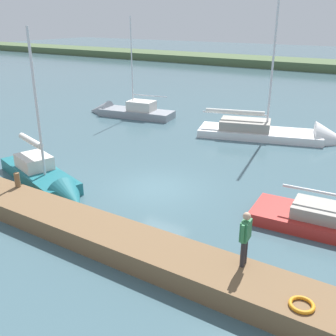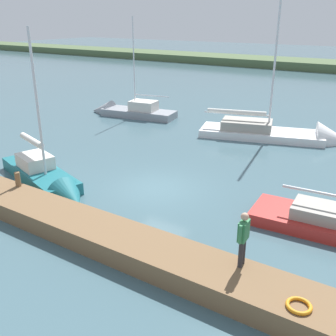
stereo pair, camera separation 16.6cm
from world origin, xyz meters
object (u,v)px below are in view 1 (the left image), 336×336
at_px(sailboat_far_right, 47,182).
at_px(life_ring_buoy, 302,305).
at_px(mooring_post_far, 17,180).
at_px(person_on_dock, 245,235).
at_px(sailboat_behind_pier, 124,113).
at_px(sailboat_far_left, 286,137).

bearing_deg(sailboat_far_right, life_ring_buoy, 4.89).
relative_size(mooring_post_far, person_on_dock, 0.37).
xyz_separation_m(life_ring_buoy, person_on_dock, (1.94, -0.90, 0.94)).
relative_size(mooring_post_far, life_ring_buoy, 0.96).
distance_m(mooring_post_far, sailboat_behind_pier, 15.97).
relative_size(life_ring_buoy, sailboat_far_left, 0.06).
height_order(mooring_post_far, sailboat_far_left, sailboat_far_left).
relative_size(sailboat_far_right, person_on_dock, 4.60).
bearing_deg(sailboat_behind_pier, sailboat_far_left, 172.70).
bearing_deg(sailboat_behind_pier, sailboat_far_right, 104.19).
bearing_deg(mooring_post_far, person_on_dock, 179.34).
height_order(mooring_post_far, person_on_dock, person_on_dock).
relative_size(sailboat_far_left, sailboat_behind_pier, 1.37).
bearing_deg(sailboat_far_right, sailboat_behind_pier, 130.99).
bearing_deg(sailboat_far_left, sailboat_far_right, -134.47).
distance_m(sailboat_far_right, sailboat_behind_pier, 14.27).
xyz_separation_m(mooring_post_far, person_on_dock, (-10.27, 0.12, 0.67)).
bearing_deg(sailboat_far_right, sailboat_far_left, 79.29).
bearing_deg(mooring_post_far, sailboat_far_left, -114.54).
bearing_deg(life_ring_buoy, sailboat_far_left, -72.23).
bearing_deg(person_on_dock, life_ring_buoy, 151.58).
distance_m(sailboat_far_right, person_on_dock, 10.77).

